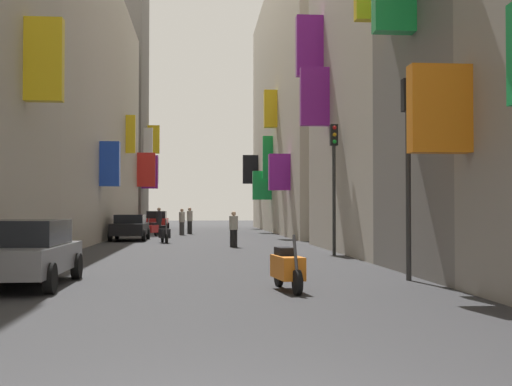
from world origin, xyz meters
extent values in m
plane|color=#2D2D30|center=(0.00, 30.00, 0.00)|extent=(140.00, 140.00, 0.00)
cube|color=yellow|center=(-4.48, 14.24, 5.79)|extent=(1.05, 0.38, 2.33)
cube|color=#B2A899|center=(-8.00, 34.23, 7.52)|extent=(6.00, 29.89, 15.03)
cube|color=red|center=(-4.30, 48.16, 4.75)|extent=(1.39, 0.38, 2.64)
cube|color=blue|center=(-4.53, 28.57, 3.86)|extent=(0.95, 0.59, 2.18)
cube|color=yellow|center=(-4.69, 39.97, 6.60)|extent=(0.62, 0.36, 2.50)
cube|color=white|center=(-4.57, 28.96, 3.92)|extent=(0.85, 0.50, 2.03)
cube|color=slate|center=(-8.00, 55.74, 10.89)|extent=(6.00, 8.52, 21.79)
cube|color=purple|center=(-4.35, 53.07, 5.02)|extent=(1.30, 0.49, 1.60)
cube|color=yellow|center=(-4.45, 58.46, 8.18)|extent=(1.11, 0.46, 2.63)
cube|color=white|center=(-4.33, 53.23, 5.12)|extent=(1.34, 0.52, 2.25)
cube|color=purple|center=(-4.32, 52.24, 4.80)|extent=(1.36, 0.64, 2.78)
cube|color=white|center=(-4.62, 54.10, 7.25)|extent=(0.77, 0.47, 2.95)
cube|color=orange|center=(4.41, 7.64, 3.53)|extent=(1.18, 0.39, 1.68)
cube|color=purple|center=(4.43, 21.76, 6.14)|extent=(1.15, 0.41, 2.33)
cube|color=purple|center=(4.44, 23.07, 8.49)|extent=(1.12, 0.48, 2.55)
cube|color=#BCB29E|center=(8.00, 44.81, 9.33)|extent=(6.00, 30.37, 18.66)
cube|color=black|center=(4.33, 54.77, 5.21)|extent=(1.35, 0.59, 2.52)
cube|color=purple|center=(4.39, 33.52, 3.78)|extent=(1.22, 0.63, 2.08)
cube|color=yellow|center=(4.56, 39.98, 8.38)|extent=(0.88, 0.63, 2.51)
cube|color=green|center=(4.65, 42.69, 5.33)|extent=(0.70, 0.44, 3.04)
cube|color=green|center=(4.32, 43.56, 3.39)|extent=(1.35, 0.57, 2.05)
cube|color=#B21E1E|center=(-3.54, 49.09, 0.63)|extent=(1.66, 4.42, 0.66)
cube|color=black|center=(-3.54, 49.31, 1.24)|extent=(1.46, 2.48, 0.57)
cylinder|color=black|center=(-2.71, 47.63, 0.30)|extent=(0.18, 0.60, 0.60)
cylinder|color=black|center=(-4.37, 47.63, 0.30)|extent=(0.18, 0.60, 0.60)
cylinder|color=black|center=(-2.71, 50.55, 0.30)|extent=(0.18, 0.60, 0.60)
cylinder|color=black|center=(-4.37, 50.55, 0.30)|extent=(0.18, 0.60, 0.60)
cube|color=black|center=(-3.84, 31.50, 0.60)|extent=(1.70, 4.36, 0.60)
cube|color=black|center=(-3.84, 31.72, 1.13)|extent=(1.49, 2.44, 0.46)
cylinder|color=black|center=(-3.00, 30.07, 0.30)|extent=(0.18, 0.60, 0.60)
cylinder|color=black|center=(-4.69, 30.07, 0.30)|extent=(0.18, 0.60, 0.60)
cylinder|color=black|center=(-3.00, 32.94, 0.30)|extent=(0.18, 0.60, 0.60)
cylinder|color=black|center=(-4.69, 32.94, 0.30)|extent=(0.18, 0.60, 0.60)
cube|color=slate|center=(-3.91, 9.73, 0.58)|extent=(1.83, 4.26, 0.56)
cube|color=black|center=(-3.91, 9.94, 1.12)|extent=(1.61, 2.38, 0.53)
cylinder|color=black|center=(-2.99, 8.32, 0.30)|extent=(0.18, 0.60, 0.60)
cylinder|color=black|center=(-2.99, 11.13, 0.30)|extent=(0.18, 0.60, 0.60)
cube|color=red|center=(-3.04, 36.49, 0.46)|extent=(0.78, 1.19, 0.45)
cube|color=black|center=(-2.97, 36.69, 0.77)|extent=(0.49, 0.63, 0.16)
cylinder|color=#4C4C51|center=(-3.22, 35.97, 0.79)|extent=(0.15, 0.28, 0.68)
cylinder|color=black|center=(-3.27, 35.83, 0.24)|extent=(0.25, 0.49, 0.48)
cylinder|color=black|center=(-2.81, 37.14, 0.24)|extent=(0.25, 0.49, 0.48)
cube|color=orange|center=(1.60, 8.49, 0.46)|extent=(0.58, 1.24, 0.45)
cube|color=black|center=(1.57, 8.71, 0.77)|extent=(0.39, 0.59, 0.16)
cylinder|color=#4C4C51|center=(1.67, 7.90, 0.79)|extent=(0.09, 0.28, 0.68)
cylinder|color=black|center=(1.69, 7.75, 0.24)|extent=(0.16, 0.49, 0.48)
cylinder|color=black|center=(1.51, 9.23, 0.24)|extent=(0.16, 0.49, 0.48)
cube|color=black|center=(-1.87, 28.51, 0.46)|extent=(0.65, 1.24, 0.45)
cube|color=black|center=(-1.91, 28.72, 0.77)|extent=(0.42, 0.61, 0.16)
cylinder|color=#4C4C51|center=(-1.76, 27.93, 0.79)|extent=(0.11, 0.28, 0.68)
cylinder|color=black|center=(-1.73, 27.78, 0.24)|extent=(0.19, 0.49, 0.48)
cylinder|color=black|center=(-2.01, 29.23, 0.24)|extent=(0.19, 0.49, 0.48)
cylinder|color=black|center=(-2.78, 39.27, 0.43)|extent=(0.40, 0.40, 0.86)
cylinder|color=black|center=(-2.78, 39.27, 1.20)|extent=(0.47, 0.47, 0.68)
sphere|color=tan|center=(-2.78, 39.27, 1.65)|extent=(0.23, 0.23, 0.23)
cylinder|color=#3A3A3A|center=(-1.30, 39.10, 0.41)|extent=(0.41, 0.41, 0.83)
cylinder|color=#B2AD9E|center=(-1.30, 39.10, 1.15)|extent=(0.49, 0.49, 0.66)
sphere|color=tan|center=(-1.30, 39.10, 1.59)|extent=(0.22, 0.22, 0.22)
cylinder|color=black|center=(-0.82, 40.96, 0.43)|extent=(0.43, 0.43, 0.86)
cylinder|color=#B2AD9E|center=(-0.82, 40.96, 1.21)|extent=(0.51, 0.51, 0.68)
sphere|color=tan|center=(-0.82, 40.96, 1.67)|extent=(0.23, 0.23, 0.23)
cylinder|color=black|center=(1.32, 24.36, 0.38)|extent=(0.45, 0.45, 0.75)
cylinder|color=#B2AD9E|center=(1.32, 24.36, 1.05)|extent=(0.53, 0.53, 0.60)
sphere|color=tan|center=(1.32, 24.36, 1.45)|extent=(0.20, 0.20, 0.20)
cylinder|color=#2D2D2D|center=(4.61, 10.23, 1.93)|extent=(0.12, 0.12, 3.87)
cube|color=black|center=(4.61, 10.23, 4.24)|extent=(0.26, 0.26, 0.75)
sphere|color=red|center=(4.61, 10.09, 4.49)|extent=(0.14, 0.14, 0.14)
sphere|color=orange|center=(4.61, 10.09, 4.24)|extent=(0.14, 0.14, 0.14)
sphere|color=green|center=(4.61, 10.09, 3.99)|extent=(0.14, 0.14, 0.14)
cylinder|color=#2D2D2D|center=(4.63, 18.88, 1.96)|extent=(0.12, 0.12, 3.91)
cube|color=black|center=(4.63, 18.88, 4.29)|extent=(0.26, 0.26, 0.75)
sphere|color=red|center=(4.63, 18.74, 4.54)|extent=(0.14, 0.14, 0.14)
sphere|color=orange|center=(4.63, 18.74, 4.29)|extent=(0.14, 0.14, 0.14)
sphere|color=green|center=(4.63, 18.74, 4.04)|extent=(0.14, 0.14, 0.14)
camera|label=1|loc=(-0.15, -4.88, 1.60)|focal=47.47mm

